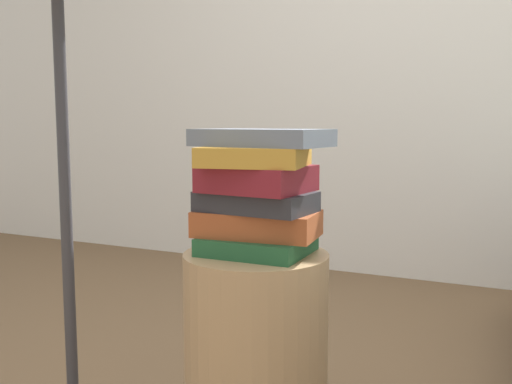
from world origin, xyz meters
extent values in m
cube|color=silver|center=(0.00, 2.00, 1.30)|extent=(7.00, 0.08, 2.60)
cylinder|color=tan|center=(0.00, 0.00, 0.27)|extent=(0.34, 0.34, 0.55)
cube|color=#1E512D|center=(0.00, 0.01, 0.57)|extent=(0.23, 0.20, 0.04)
cube|color=#994723|center=(0.00, 0.01, 0.62)|extent=(0.29, 0.18, 0.06)
cube|color=#28282D|center=(0.00, 0.00, 0.67)|extent=(0.27, 0.17, 0.05)
cube|color=maroon|center=(0.00, 0.01, 0.72)|extent=(0.24, 0.21, 0.06)
cube|color=#B7842D|center=(0.00, -0.01, 0.77)|extent=(0.26, 0.24, 0.04)
cube|color=slate|center=(0.01, 0.01, 0.81)|extent=(0.32, 0.20, 0.04)
cylinder|color=#333338|center=(-0.50, -0.07, 0.71)|extent=(0.03, 0.03, 1.19)
camera|label=1|loc=(0.55, -1.18, 0.85)|focal=40.65mm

